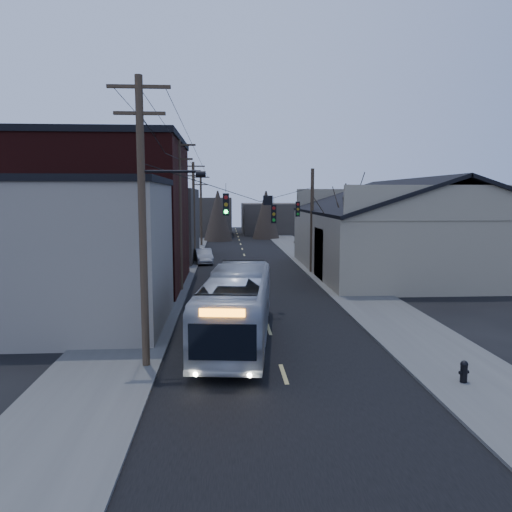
% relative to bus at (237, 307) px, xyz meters
% --- Properties ---
extents(ground, '(160.00, 160.00, 0.00)m').
position_rel_bus_xyz_m(ground, '(1.56, -6.23, -1.55)').
color(ground, black).
rests_on(ground, ground).
extents(road_surface, '(9.00, 110.00, 0.02)m').
position_rel_bus_xyz_m(road_surface, '(1.56, 23.77, -1.54)').
color(road_surface, black).
rests_on(road_surface, ground).
extents(sidewalk_left, '(4.00, 110.00, 0.12)m').
position_rel_bus_xyz_m(sidewalk_left, '(-4.94, 23.77, -1.49)').
color(sidewalk_left, '#474744').
rests_on(sidewalk_left, ground).
extents(sidewalk_right, '(4.00, 110.00, 0.12)m').
position_rel_bus_xyz_m(sidewalk_right, '(8.06, 23.77, -1.49)').
color(sidewalk_right, '#474744').
rests_on(sidewalk_right, ground).
extents(building_clapboard, '(8.00, 8.00, 7.00)m').
position_rel_bus_xyz_m(building_clapboard, '(-7.44, 2.77, 1.95)').
color(building_clapboard, '#6D655A').
rests_on(building_clapboard, ground).
extents(building_brick, '(10.00, 12.00, 10.00)m').
position_rel_bus_xyz_m(building_brick, '(-8.44, 13.77, 3.45)').
color(building_brick, black).
rests_on(building_brick, ground).
extents(building_left_far, '(9.00, 14.00, 7.00)m').
position_rel_bus_xyz_m(building_left_far, '(-7.94, 29.77, 1.95)').
color(building_left_far, '#37322C').
rests_on(building_left_far, ground).
extents(warehouse, '(16.16, 20.60, 7.73)m').
position_rel_bus_xyz_m(warehouse, '(14.56, 18.77, 1.15)').
color(warehouse, gray).
rests_on(warehouse, ground).
extents(building_far_left, '(10.00, 12.00, 6.00)m').
position_rel_bus_xyz_m(building_far_left, '(-4.44, 58.77, 1.45)').
color(building_far_left, '#37322C').
rests_on(building_far_left, ground).
extents(building_far_right, '(12.00, 14.00, 5.00)m').
position_rel_bus_xyz_m(building_far_right, '(8.56, 63.77, 0.95)').
color(building_far_right, '#37322C').
rests_on(building_far_right, ground).
extents(bare_tree, '(0.40, 0.40, 7.20)m').
position_rel_bus_xyz_m(bare_tree, '(8.06, 13.77, 2.05)').
color(bare_tree, black).
rests_on(bare_tree, ground).
extents(utility_lines, '(11.24, 45.28, 10.50)m').
position_rel_bus_xyz_m(utility_lines, '(-1.55, 17.92, 3.41)').
color(utility_lines, '#382B1E').
rests_on(utility_lines, ground).
extents(bus, '(3.81, 11.31, 3.09)m').
position_rel_bus_xyz_m(bus, '(0.00, 0.00, 0.00)').
color(bus, '#A9AEB5').
rests_on(bus, ground).
extents(parked_car, '(2.02, 4.35, 1.38)m').
position_rel_bus_xyz_m(parked_car, '(-2.50, 25.43, -0.86)').
color(parked_car, '#93959A').
rests_on(parked_car, ground).
extents(fire_hydrant, '(0.36, 0.26, 0.75)m').
position_rel_bus_xyz_m(fire_hydrant, '(7.47, -5.64, -1.03)').
color(fire_hydrant, black).
rests_on(fire_hydrant, sidewalk_right).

